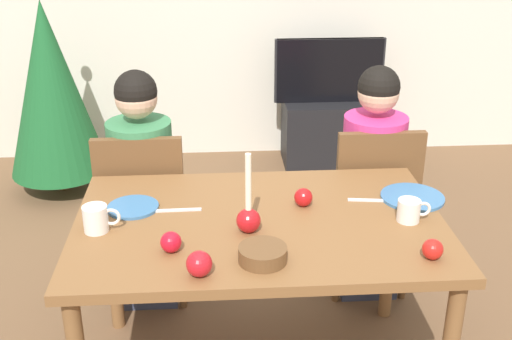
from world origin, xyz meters
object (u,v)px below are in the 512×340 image
(person_left_child, at_px, (144,194))
(apple_by_left_plate, at_px, (303,197))
(person_right_child, at_px, (371,187))
(plate_left, at_px, (133,207))
(plate_right, at_px, (412,197))
(chair_right, at_px, (372,200))
(mug_right, at_px, (410,210))
(bowl_walnuts, at_px, (263,254))
(tv, at_px, (329,70))
(apple_by_right_mug, at_px, (171,242))
(candle_centerpiece, at_px, (248,216))
(apple_near_candle, at_px, (199,264))
(christmas_tree, at_px, (51,89))
(mug_left, at_px, (97,219))
(tv_stand, at_px, (326,132))
(apple_far_edge, at_px, (433,249))
(dining_table, at_px, (260,239))
(chair_left, at_px, (144,207))

(person_left_child, xyz_separation_m, apple_by_left_plate, (0.69, -0.53, 0.22))
(person_right_child, distance_m, plate_left, 1.21)
(person_left_child, height_order, plate_right, person_left_child)
(chair_right, relative_size, mug_right, 7.03)
(chair_right, bearing_deg, bowl_walnuts, -123.95)
(tv, relative_size, bowl_walnuts, 4.77)
(mug_right, bearing_deg, apple_by_right_mug, -169.47)
(person_left_child, bearing_deg, candle_centerpiece, -57.53)
(bowl_walnuts, height_order, apple_near_candle, apple_near_candle)
(apple_by_left_plate, bearing_deg, mug_right, -21.71)
(apple_by_left_plate, bearing_deg, christmas_tree, 127.11)
(person_right_child, xyz_separation_m, apple_by_left_plate, (-0.41, -0.53, 0.22))
(mug_left, height_order, apple_near_candle, mug_left)
(chair_right, distance_m, mug_right, 0.71)
(apple_by_right_mug, bearing_deg, bowl_walnuts, -15.10)
(bowl_walnuts, xyz_separation_m, apple_by_left_plate, (0.19, 0.40, 0.01))
(candle_centerpiece, distance_m, apple_by_right_mug, 0.30)
(person_left_child, distance_m, tv, 2.04)
(apple_near_candle, bearing_deg, apple_by_left_plate, 49.53)
(mug_right, relative_size, apple_by_left_plate, 1.75)
(apple_by_left_plate, bearing_deg, apple_near_candle, -130.47)
(person_right_child, bearing_deg, apple_near_candle, -129.11)
(chair_right, height_order, apple_by_right_mug, chair_right)
(person_left_child, relative_size, plate_right, 4.58)
(apple_near_candle, bearing_deg, tv_stand, 71.43)
(tv_stand, bearing_deg, mug_left, -118.51)
(mug_right, xyz_separation_m, apple_near_candle, (-0.78, -0.32, 0.00))
(candle_centerpiece, height_order, mug_right, candle_centerpiece)
(tv, xyz_separation_m, apple_by_right_mug, (-0.99, -2.51, 0.08))
(christmas_tree, height_order, apple_far_edge, christmas_tree)
(apple_by_left_plate, bearing_deg, tv, 77.36)
(dining_table, distance_m, candle_centerpiece, 0.18)
(chair_right, xyz_separation_m, bowl_walnuts, (-0.60, -0.90, 0.26))
(candle_centerpiece, distance_m, bowl_walnuts, 0.21)
(chair_right, bearing_deg, tv, 87.32)
(chair_right, xyz_separation_m, tv_stand, (0.08, 1.69, -0.27))
(tv_stand, bearing_deg, mug_right, -92.68)
(tv_stand, relative_size, tv, 0.81)
(christmas_tree, relative_size, mug_left, 9.99)
(apple_by_right_mug, bearing_deg, tv_stand, 68.37)
(tv, bearing_deg, person_right_child, -92.73)
(person_right_child, relative_size, candle_centerpiece, 3.81)
(candle_centerpiece, bearing_deg, tv_stand, 73.21)
(person_left_child, xyz_separation_m, candle_centerpiece, (0.46, -0.72, 0.24))
(chair_left, relative_size, apple_far_edge, 12.54)
(chair_left, distance_m, mug_left, 0.72)
(tv, height_order, plate_left, tv)
(dining_table, bearing_deg, tv_stand, 73.71)
(person_right_child, distance_m, tv, 1.67)
(tv_stand, relative_size, apple_near_candle, 7.43)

